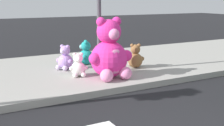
{
  "coord_description": "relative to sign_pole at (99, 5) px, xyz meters",
  "views": [
    {
      "loc": [
        -2.22,
        -2.27,
        2.0
      ],
      "look_at": [
        0.94,
        3.6,
        0.55
      ],
      "focal_mm": 47.29,
      "sensor_mm": 36.0,
      "label": 1
    }
  ],
  "objects": [
    {
      "name": "plush_pink_large",
      "position": [
        -0.01,
        -0.59,
        -1.12
      ],
      "size": [
        1.12,
        0.97,
        1.44
      ],
      "color": "#F22D93",
      "rests_on": "sidewalk"
    },
    {
      "name": "sidewalk",
      "position": [
        -1.0,
        0.8,
        -1.77
      ],
      "size": [
        28.0,
        4.4,
        0.15
      ],
      "primitive_type": "cube",
      "color": "#9E9B93",
      "rests_on": "ground_plane"
    },
    {
      "name": "plush_teal",
      "position": [
        0.04,
        1.03,
        -1.42
      ],
      "size": [
        0.5,
        0.52,
        0.7
      ],
      "color": "teal",
      "rests_on": "sidewalk"
    },
    {
      "name": "sign_pole",
      "position": [
        0.0,
        0.0,
        0.0
      ],
      "size": [
        0.56,
        0.11,
        3.2
      ],
      "color": "#4C4C51",
      "rests_on": "sidewalk"
    },
    {
      "name": "plush_white",
      "position": [
        -0.63,
        -0.13,
        -1.46
      ],
      "size": [
        0.44,
        0.41,
        0.59
      ],
      "color": "white",
      "rests_on": "sidewalk"
    },
    {
      "name": "plush_brown",
      "position": [
        1.1,
        0.03,
        -1.43
      ],
      "size": [
        0.48,
        0.48,
        0.67
      ],
      "color": "olive",
      "rests_on": "sidewalk"
    },
    {
      "name": "plush_lavender",
      "position": [
        -0.68,
        0.72,
        -1.43
      ],
      "size": [
        0.48,
        0.46,
        0.67
      ],
      "color": "#B28CD8",
      "rests_on": "sidewalk"
    }
  ]
}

